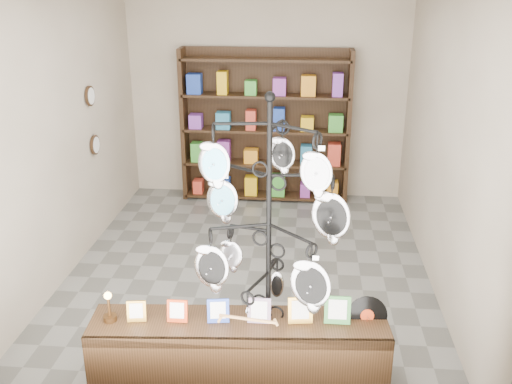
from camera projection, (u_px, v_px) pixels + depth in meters
The scene contains 6 objects.
ground at pixel (249, 271), 6.46m from camera, with size 5.00×5.00×0.00m, color slate.
room_envelope at pixel (248, 110), 5.80m from camera, with size 5.00×5.00×5.00m.
display_tree at pixel (269, 225), 4.29m from camera, with size 1.24×1.20×2.39m.
front_shelf at pixel (239, 352), 4.60m from camera, with size 2.39×0.66×0.83m.
back_shelving at pixel (265, 131), 8.23m from camera, with size 2.42×0.36×2.20m.
wall_clocks at pixel (93, 121), 6.84m from camera, with size 0.03×0.24×0.84m.
Camera 1 is at (0.61, -5.69, 3.14)m, focal length 40.00 mm.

